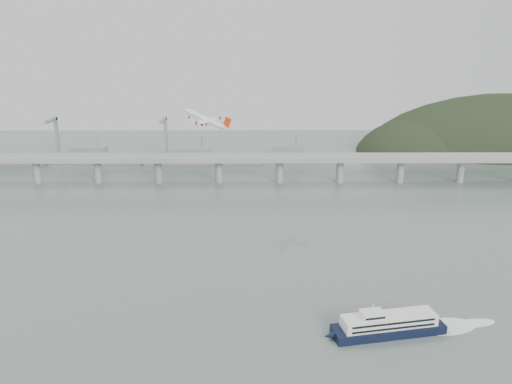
{
  "coord_description": "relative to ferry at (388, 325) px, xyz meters",
  "views": [
    {
      "loc": [
        -1.15,
        -198.64,
        113.52
      ],
      "look_at": [
        0.0,
        55.0,
        36.0
      ],
      "focal_mm": 35.0,
      "sensor_mm": 36.0,
      "label": 1
    }
  ],
  "objects": [
    {
      "name": "ground",
      "position": [
        -52.96,
        22.88,
        -3.86
      ],
      "size": [
        900.0,
        900.0,
        0.0
      ],
      "primitive_type": "plane",
      "color": "slate",
      "rests_on": "ground"
    },
    {
      "name": "distant_fleet",
      "position": [
        -208.32,
        287.96,
        2.36
      ],
      "size": [
        453.0,
        60.9,
        40.0
      ],
      "color": "slate",
      "rests_on": "ground"
    },
    {
      "name": "airliner",
      "position": [
        -82.73,
        122.09,
        63.92
      ],
      "size": [
        30.88,
        29.21,
        13.28
      ],
      "rotation": [
        0.05,
        -0.34,
        2.72
      ],
      "color": "white",
      "rests_on": "ground"
    },
    {
      "name": "ferry",
      "position": [
        0.0,
        0.0,
        0.0
      ],
      "size": [
        74.97,
        23.33,
        14.23
      ],
      "rotation": [
        0.0,
        0.0,
        0.19
      ],
      "color": "black",
      "rests_on": "ground"
    },
    {
      "name": "bridge",
      "position": [
        -54.11,
        222.88,
        13.79
      ],
      "size": [
        800.0,
        22.0,
        23.9
      ],
      "color": "gray",
      "rests_on": "ground"
    }
  ]
}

